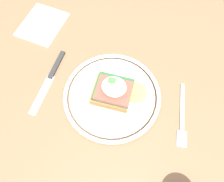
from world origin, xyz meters
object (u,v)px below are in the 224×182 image
plate (112,96)px  sandwich (114,90)px  fork (182,117)px  napkin (42,25)px  knife (51,76)px

plate → sandwich: bearing=176.9°
sandwich → fork: size_ratio=0.80×
sandwich → fork: 0.17m
sandwich → napkin: (0.25, -0.17, -0.04)m
sandwich → plate: bearing=-3.1°
plate → sandwich: size_ratio=1.87×
plate → napkin: 0.30m
fork → napkin: napkin is taller
sandwich → knife: 0.17m
plate → fork: bearing=177.0°
napkin → knife: bearing=119.5°
knife → napkin: 0.17m
sandwich → napkin: bearing=-33.0°
knife → napkin: size_ratio=1.43×
plate → knife: bearing=-5.0°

